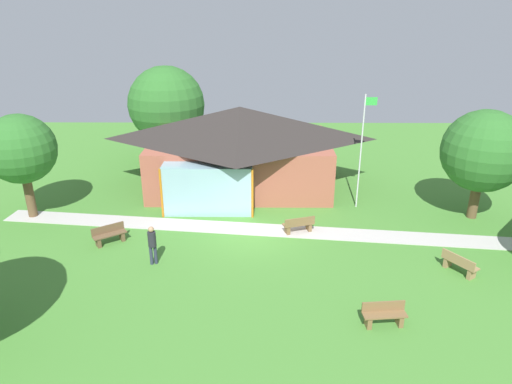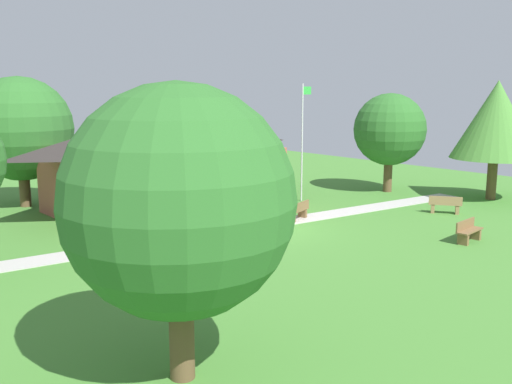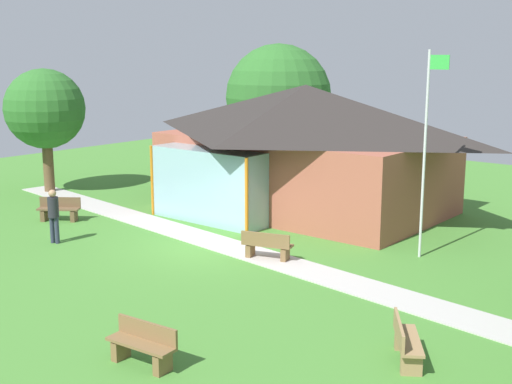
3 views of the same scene
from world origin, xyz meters
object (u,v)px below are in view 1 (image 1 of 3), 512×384
Objects in this scene: bench_rear_near_path at (299,225)px; bench_front_right at (384,315)px; bench_lawn_far_right at (459,264)px; bench_mid_left at (109,235)px; tree_behind_pavilion_left at (166,105)px; tree_east_hedge at (484,151)px; tree_west_hedge at (21,150)px; flagpole at (362,148)px; visitor_strolling_lawn at (152,242)px; pavilion at (239,147)px.

bench_front_right is at bearing -88.43° from bench_rear_near_path.
bench_lawn_far_right is at bearing -46.88° from bench_rear_near_path.
tree_behind_pavilion_left is at bearing -128.14° from bench_mid_left.
tree_east_hedge reaches higher than tree_west_hedge.
visitor_strolling_lawn is (-9.70, -6.00, -2.30)m from flagpole.
bench_lawn_far_right is 20.77m from tree_behind_pavilion_left.
visitor_strolling_lawn is (-12.58, 0.62, 0.62)m from bench_lawn_far_right.
bench_mid_left is 0.23× the size of tree_behind_pavilion_left.
bench_rear_near_path is 0.90× the size of visitor_strolling_lawn.
bench_front_right is at bearing -59.76° from tree_behind_pavilion_left.
bench_lawn_far_right is 7.18m from bench_rear_near_path.
bench_front_right is at bearing -43.72° from visitor_strolling_lawn.
pavilion is 6.43× the size of visitor_strolling_lawn.
tree_behind_pavilion_left is at bearing 134.51° from pavilion.
tree_behind_pavilion_left is (-5.04, 5.13, 1.37)m from pavilion.
tree_behind_pavilion_left is (-1.77, 14.00, 2.83)m from visitor_strolling_lawn.
bench_lawn_far_right is at bearing -144.51° from bench_front_right.
pavilion reaches higher than bench_front_right.
tree_behind_pavilion_left is at bearing 78.00° from visitor_strolling_lawn.
visitor_strolling_lawn is at bearing 107.42° from bench_mid_left.
flagpole is 4.09× the size of bench_mid_left.
bench_front_right is 0.24× the size of tree_behind_pavilion_left.
bench_mid_left is 0.96× the size of bench_front_right.
pavilion is at bearing -169.13° from bench_lawn_far_right.
tree_east_hedge is at bearing -18.93° from pavilion.
flagpole is at bearing 163.83° from bench_mid_left.
pavilion is 1.75× the size of tree_behind_pavilion_left.
bench_rear_near_path is 9.71m from tree_east_hedge.
flagpole is 1.09× the size of tree_east_hedge.
bench_front_right is (2.38, -6.87, 0.00)m from bench_rear_near_path.
bench_front_right is 9.58m from visitor_strolling_lawn.
visitor_strolling_lawn reaches higher than bench_lawn_far_right.
bench_mid_left is at bearing 123.39° from visitor_strolling_lawn.
bench_lawn_far_right is at bearing -45.53° from pavilion.
tree_east_hedge is at bearing -132.69° from bench_front_right.
tree_west_hedge is 0.83× the size of tree_behind_pavilion_left.
flagpole is at bearing 4.50° from tree_west_hedge.
visitor_strolling_lawn is at bearing -32.94° from tree_west_hedge.
tree_east_hedge is at bearing -28.44° from tree_behind_pavilion_left.
pavilion is 9.27m from bench_mid_left.
flagpole is at bearing -24.04° from pavilion.
flagpole is 5.43m from bench_rear_near_path.
tree_behind_pavilion_left is at bearing 145.12° from flagpole.
tree_west_hedge reaches higher than bench_rear_near_path.
tree_behind_pavilion_left reaches higher than bench_lawn_far_right.
tree_west_hedge is (-22.55, -0.06, 0.06)m from tree_east_hedge.
bench_rear_near_path is at bearing 151.82° from bench_mid_left.
tree_east_hedge is (12.07, -4.14, 1.04)m from pavilion.
tree_east_hedge reaches higher than bench_rear_near_path.
pavilion is 9.57m from visitor_strolling_lawn.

